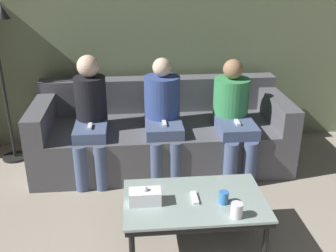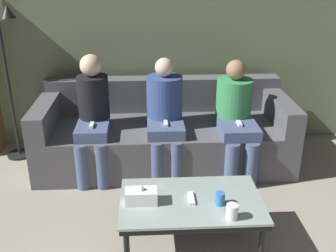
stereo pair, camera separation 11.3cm
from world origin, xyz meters
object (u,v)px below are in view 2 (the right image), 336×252
tissue_box (141,196)px  seated_person_mid_right (236,114)px  couch (164,134)px  cup_near_left (220,199)px  game_remote (191,198)px  cup_near_right (232,212)px  seated_person_mid_left (165,113)px  seated_person_left_end (93,114)px  coffee_table (191,204)px  standing_lamp (8,69)px

tissue_box → seated_person_mid_right: bearing=52.6°
couch → cup_near_left: couch is taller
game_remote → seated_person_mid_right: (0.56, 1.17, 0.17)m
cup_near_left → cup_near_right: bearing=-73.0°
tissue_box → seated_person_mid_left: 1.23m
seated_person_left_end → seated_person_mid_right: (1.37, -0.01, -0.03)m
coffee_table → standing_lamp: size_ratio=0.63×
seated_person_mid_right → coffee_table: bearing=-115.5°
game_remote → couch: bearing=95.2°
coffee_table → standing_lamp: standing_lamp is taller
coffee_table → seated_person_left_end: bearing=124.5°
seated_person_mid_left → seated_person_mid_right: seated_person_mid_left is taller
couch → game_remote: size_ratio=16.72×
cup_near_right → game_remote: cup_near_right is taller
couch → cup_near_left: size_ratio=27.62×
game_remote → seated_person_left_end: (-0.81, 1.18, 0.20)m
tissue_box → seated_person_left_end: bearing=111.1°
seated_person_left_end → seated_person_mid_left: seated_person_left_end is taller
game_remote → seated_person_left_end: size_ratio=0.13×
cup_near_right → seated_person_mid_left: seated_person_mid_left is taller
cup_near_left → game_remote: 0.21m
game_remote → seated_person_mid_left: size_ratio=0.13×
standing_lamp → seated_person_mid_left: bearing=-14.2°
coffee_table → cup_near_right: (0.24, -0.23, 0.09)m
cup_near_right → game_remote: (-0.24, 0.23, -0.04)m
game_remote → seated_person_mid_right: 1.30m
seated_person_mid_right → cup_near_right: bearing=-102.8°
coffee_table → standing_lamp: bearing=136.6°
game_remote → seated_person_mid_right: size_ratio=0.14×
cup_near_left → cup_near_right: (0.05, -0.16, 0.01)m
cup_near_left → standing_lamp: 2.54m
game_remote → tissue_box: bearing=-177.2°
coffee_table → seated_person_left_end: (-0.81, 1.18, 0.25)m
cup_near_right → tissue_box: (-0.59, 0.21, 0.00)m
cup_near_right → tissue_box: tissue_box is taller
cup_near_left → game_remote: bearing=160.2°
seated_person_left_end → seated_person_mid_left: size_ratio=1.04×
couch → game_remote: bearing=-84.8°
cup_near_right → seated_person_left_end: (-1.05, 1.41, 0.16)m
coffee_table → seated_person_mid_right: 1.31m
tissue_box → standing_lamp: 2.13m
coffee_table → game_remote: (-0.00, -0.00, 0.05)m
tissue_box → seated_person_mid_left: seated_person_mid_left is taller
seated_person_left_end → cup_near_right: bearing=-53.3°
seated_person_left_end → cup_near_left: bearing=-51.3°
game_remote → standing_lamp: bearing=136.6°
coffee_table → seated_person_left_end: seated_person_left_end is taller
cup_near_right → seated_person_left_end: seated_person_left_end is taller
couch → cup_near_right: size_ratio=24.82×
cup_near_left → seated_person_mid_left: seated_person_mid_left is taller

